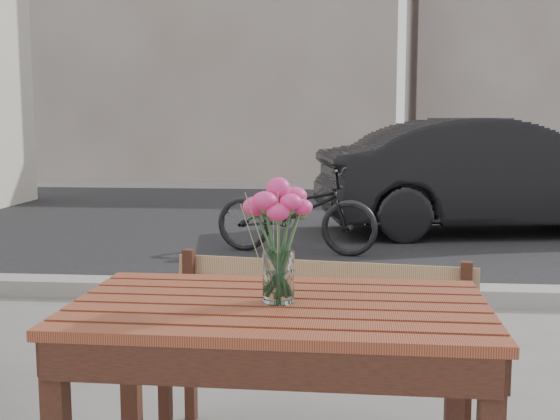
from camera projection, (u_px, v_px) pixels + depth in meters
name	position (u px, v px, depth m)	size (l,w,h in m)	color
street	(346.00, 245.00, 7.07)	(30.00, 8.12, 0.12)	black
backdrop_buildings	(355.00, 16.00, 15.81)	(15.50, 4.00, 8.00)	gray
main_table	(279.00, 343.00, 2.09)	(1.24, 0.74, 0.76)	#582317
main_bench	(318.00, 329.00, 2.79)	(1.28, 0.53, 0.77)	#855F44
main_vase	(278.00, 225.00, 2.05)	(0.20, 0.20, 0.37)	white
parked_car	(494.00, 176.00, 7.99)	(1.38, 3.97, 1.31)	black
bicycle	(296.00, 211.00, 6.76)	(0.56, 1.59, 0.84)	black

